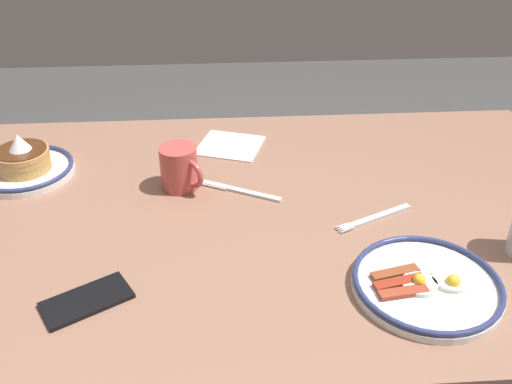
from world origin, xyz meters
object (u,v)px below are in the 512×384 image
plate_near_main (24,165)px  butter_knife (235,190)px  fork_near (374,218)px  coffee_mug (180,167)px  cell_phone (87,300)px  paper_napkin (230,146)px  plate_center_pancakes (426,284)px

plate_near_main → butter_knife: size_ratio=1.09×
plate_near_main → butter_knife: bearing=167.8°
fork_near → coffee_mug: bearing=-20.9°
cell_phone → paper_napkin: cell_phone is taller
plate_near_main → paper_napkin: 0.49m
paper_napkin → fork_near: (-0.28, 0.34, 0.00)m
plate_near_main → plate_center_pancakes: plate_near_main is taller
paper_napkin → coffee_mug: bearing=59.0°
plate_center_pancakes → cell_phone: bearing=-0.8°
cell_phone → fork_near: size_ratio=0.84×
plate_center_pancakes → butter_knife: plate_center_pancakes is taller
plate_near_main → cell_phone: plate_near_main is taller
plate_near_main → coffee_mug: bearing=167.4°
plate_center_pancakes → cell_phone: 0.57m
plate_center_pancakes → fork_near: bearing=-80.4°
butter_knife → plate_center_pancakes: bearing=132.5°
plate_near_main → cell_phone: size_ratio=1.51×
coffee_mug → fork_near: (-0.40, 0.15, -0.05)m
plate_center_pancakes → cell_phone: size_ratio=1.77×
coffee_mug → paper_napkin: bearing=-121.0°
paper_napkin → fork_near: 0.44m
butter_knife → coffee_mug: bearing=-11.3°
cell_phone → plate_near_main: bearing=-94.0°
paper_napkin → butter_knife: 0.21m
cell_phone → fork_near: bearing=170.6°
butter_knife → fork_near: bearing=155.3°
plate_near_main → plate_center_pancakes: 0.91m
coffee_mug → fork_near: bearing=159.1°
plate_center_pancakes → butter_knife: bearing=-47.5°
coffee_mug → cell_phone: (0.14, 0.36, -0.05)m
plate_near_main → fork_near: 0.79m
plate_near_main → cell_phone: bearing=116.4°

